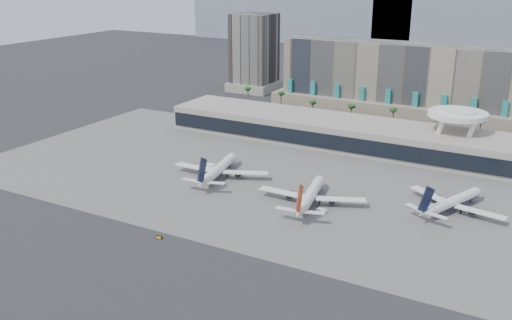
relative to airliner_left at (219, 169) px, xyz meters
The scene contains 14 objects.
ground 48.80m from the airliner_left, 60.39° to the right, with size 900.00×900.00×0.00m, color #232326.
apron_pad 27.43m from the airliner_left, 27.84° to the left, with size 260.00×130.00×0.06m, color #5B5B59.
mountain_ridge 431.63m from the airliner_left, 83.08° to the left, with size 680.00×60.00×70.00m.
hotel 137.06m from the airliner_left, 75.55° to the left, with size 140.00×30.00×42.00m.
office_tower 174.00m from the airliner_left, 114.23° to the left, with size 30.00×30.00×52.00m.
terminal 71.74m from the airliner_left, 70.40° to the left, with size 170.00×32.50×14.50m.
saucer_structure 109.07m from the airliner_left, 43.00° to the left, with size 26.00×26.00×21.89m.
palm_row 107.50m from the airliner_left, 73.18° to the left, with size 157.80×2.80×13.10m.
airliner_left is the anchor object (origin of this frame).
airliner_centre 44.56m from the airliner_left, ahead, with size 39.60×41.13×14.32m.
airliner_right 91.30m from the airliner_left, ahead, with size 36.06×37.17×13.60m.
service_vehicle_a 12.26m from the airliner_left, 139.65° to the left, with size 4.00×1.95×1.95m, color white.
service_vehicle_b 52.58m from the airliner_left, 14.44° to the right, with size 3.25×1.85×1.67m, color white.
taxiway_sign 57.88m from the airliner_left, 77.08° to the right, with size 2.29×0.75×1.03m.
Camera 1 is at (95.08, -142.61, 82.86)m, focal length 40.00 mm.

